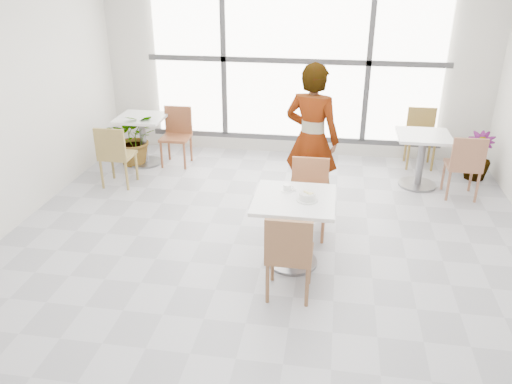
# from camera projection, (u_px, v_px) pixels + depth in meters

# --- Properties ---
(floor) EXTENTS (7.00, 7.00, 0.00)m
(floor) POSITION_uv_depth(u_px,v_px,m) (261.00, 268.00, 5.17)
(floor) COLOR #9E9EA5
(floor) RESTS_ON ground
(wall_back) EXTENTS (6.00, 0.00, 6.00)m
(wall_back) POSITION_uv_depth(u_px,v_px,m) (295.00, 60.00, 7.69)
(wall_back) COLOR silver
(wall_back) RESTS_ON ground
(window) EXTENTS (4.60, 0.07, 2.52)m
(window) POSITION_uv_depth(u_px,v_px,m) (295.00, 61.00, 7.63)
(window) COLOR white
(window) RESTS_ON ground
(main_table) EXTENTS (0.80, 0.80, 0.75)m
(main_table) POSITION_uv_depth(u_px,v_px,m) (294.00, 218.00, 5.05)
(main_table) COLOR white
(main_table) RESTS_ON ground
(chair_near) EXTENTS (0.42, 0.42, 0.87)m
(chair_near) POSITION_uv_depth(u_px,v_px,m) (289.00, 252.00, 4.52)
(chair_near) COLOR brown
(chair_near) RESTS_ON ground
(chair_far) EXTENTS (0.42, 0.42, 0.87)m
(chair_far) POSITION_uv_depth(u_px,v_px,m) (309.00, 192.00, 5.69)
(chair_far) COLOR #A1613C
(chair_far) RESTS_ON ground
(oatmeal_bowl) EXTENTS (0.21, 0.21, 0.10)m
(oatmeal_bowl) POSITION_uv_depth(u_px,v_px,m) (307.00, 196.00, 4.89)
(oatmeal_bowl) COLOR silver
(oatmeal_bowl) RESTS_ON main_table
(coffee_cup) EXTENTS (0.16, 0.13, 0.07)m
(coffee_cup) POSITION_uv_depth(u_px,v_px,m) (287.00, 188.00, 5.10)
(coffee_cup) COLOR white
(coffee_cup) RESTS_ON main_table
(person) EXTENTS (0.77, 0.61, 1.84)m
(person) POSITION_uv_depth(u_px,v_px,m) (312.00, 139.00, 6.05)
(person) COLOR black
(person) RESTS_ON ground
(bg_table_left) EXTENTS (0.70, 0.70, 0.75)m
(bg_table_left) POSITION_uv_depth(u_px,v_px,m) (143.00, 133.00, 7.67)
(bg_table_left) COLOR silver
(bg_table_left) RESTS_ON ground
(bg_table_right) EXTENTS (0.70, 0.70, 0.75)m
(bg_table_right) POSITION_uv_depth(u_px,v_px,m) (422.00, 153.00, 6.88)
(bg_table_right) COLOR white
(bg_table_right) RESTS_ON ground
(bg_chair_left_near) EXTENTS (0.42, 0.42, 0.87)m
(bg_chair_left_near) POSITION_uv_depth(u_px,v_px,m) (115.00, 153.00, 6.85)
(bg_chair_left_near) COLOR olive
(bg_chair_left_near) RESTS_ON ground
(bg_chair_left_far) EXTENTS (0.42, 0.42, 0.87)m
(bg_chair_left_far) POSITION_uv_depth(u_px,v_px,m) (177.00, 132.00, 7.69)
(bg_chair_left_far) COLOR brown
(bg_chair_left_far) RESTS_ON ground
(bg_chair_right_near) EXTENTS (0.42, 0.42, 0.87)m
(bg_chair_right_near) POSITION_uv_depth(u_px,v_px,m) (465.00, 163.00, 6.50)
(bg_chair_right_near) COLOR #925F45
(bg_chair_right_near) RESTS_ON ground
(bg_chair_right_far) EXTENTS (0.42, 0.42, 0.87)m
(bg_chair_right_far) POSITION_uv_depth(u_px,v_px,m) (421.00, 133.00, 7.63)
(bg_chair_right_far) COLOR olive
(bg_chair_right_far) RESTS_ON ground
(plant_left) EXTENTS (0.90, 0.83, 0.83)m
(plant_left) POSITION_uv_depth(u_px,v_px,m) (134.00, 138.00, 7.69)
(plant_left) COLOR #587C3D
(plant_left) RESTS_ON ground
(plant_right) EXTENTS (0.51, 0.51, 0.69)m
(plant_right) POSITION_uv_depth(u_px,v_px,m) (477.00, 156.00, 7.18)
(plant_right) COLOR #588138
(plant_right) RESTS_ON ground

